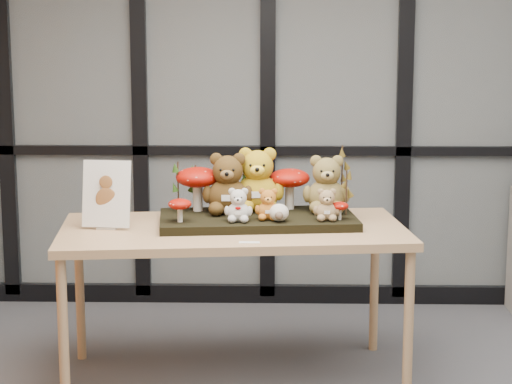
{
  "coord_description": "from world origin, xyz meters",
  "views": [
    {
      "loc": [
        -0.39,
        -3.65,
        1.87
      ],
      "look_at": [
        -0.5,
        1.01,
        1.03
      ],
      "focal_mm": 65.0,
      "sensor_mm": 36.0,
      "label": 1
    }
  ],
  "objects_px": {
    "diorama_tray": "(258,220)",
    "sign_holder": "(106,196)",
    "display_table": "(233,239)",
    "bear_beige_small": "(327,203)",
    "bear_tan_back": "(327,181)",
    "mushroom_front_right": "(340,210)",
    "bear_small_yellow": "(268,202)",
    "mushroom_front_left": "(180,209)",
    "bear_pooh_yellow": "(258,176)",
    "plush_cream_hedgehog": "(279,212)",
    "mushroom_back_right": "(290,187)",
    "bear_white_bow": "(238,203)",
    "bear_brown_medium": "(228,180)",
    "mushroom_back_left": "(198,187)"
  },
  "relations": [
    {
      "from": "diorama_tray",
      "to": "sign_holder",
      "type": "height_order",
      "value": "sign_holder"
    },
    {
      "from": "display_table",
      "to": "bear_beige_small",
      "type": "distance_m",
      "value": 0.52
    },
    {
      "from": "bear_tan_back",
      "to": "mushroom_front_right",
      "type": "distance_m",
      "value": 0.25
    },
    {
      "from": "bear_small_yellow",
      "to": "mushroom_front_left",
      "type": "height_order",
      "value": "bear_small_yellow"
    },
    {
      "from": "diorama_tray",
      "to": "mushroom_front_right",
      "type": "xyz_separation_m",
      "value": [
        0.43,
        -0.09,
        0.07
      ]
    },
    {
      "from": "bear_pooh_yellow",
      "to": "plush_cream_hedgehog",
      "type": "relative_size",
      "value": 3.77
    },
    {
      "from": "bear_tan_back",
      "to": "mushroom_back_right",
      "type": "height_order",
      "value": "bear_tan_back"
    },
    {
      "from": "bear_pooh_yellow",
      "to": "bear_beige_small",
      "type": "relative_size",
      "value": 2.08
    },
    {
      "from": "mushroom_front_left",
      "to": "bear_white_bow",
      "type": "bearing_deg",
      "value": 4.8
    },
    {
      "from": "bear_small_yellow",
      "to": "plush_cream_hedgehog",
      "type": "bearing_deg",
      "value": -45.41
    },
    {
      "from": "bear_beige_small",
      "to": "display_table",
      "type": "bearing_deg",
      "value": 170.81
    },
    {
      "from": "diorama_tray",
      "to": "mushroom_back_right",
      "type": "height_order",
      "value": "mushroom_back_right"
    },
    {
      "from": "bear_brown_medium",
      "to": "bear_beige_small",
      "type": "height_order",
      "value": "bear_brown_medium"
    },
    {
      "from": "mushroom_back_left",
      "to": "bear_tan_back",
      "type": "bearing_deg",
      "value": -0.04
    },
    {
      "from": "display_table",
      "to": "bear_beige_small",
      "type": "relative_size",
      "value": 10.27
    },
    {
      "from": "mushroom_back_right",
      "to": "diorama_tray",
      "type": "bearing_deg",
      "value": -132.26
    },
    {
      "from": "display_table",
      "to": "plush_cream_hedgehog",
      "type": "bearing_deg",
      "value": -20.25
    },
    {
      "from": "mushroom_front_right",
      "to": "plush_cream_hedgehog",
      "type": "bearing_deg",
      "value": -170.93
    },
    {
      "from": "bear_tan_back",
      "to": "mushroom_front_left",
      "type": "bearing_deg",
      "value": -165.42
    },
    {
      "from": "mushroom_back_right",
      "to": "mushroom_front_right",
      "type": "distance_m",
      "value": 0.38
    },
    {
      "from": "bear_white_bow",
      "to": "mushroom_back_right",
      "type": "distance_m",
      "value": 0.43
    },
    {
      "from": "bear_pooh_yellow",
      "to": "sign_holder",
      "type": "distance_m",
      "value": 0.82
    },
    {
      "from": "bear_white_bow",
      "to": "mushroom_front_left",
      "type": "height_order",
      "value": "bear_white_bow"
    },
    {
      "from": "display_table",
      "to": "bear_pooh_yellow",
      "type": "bearing_deg",
      "value": 54.85
    },
    {
      "from": "display_table",
      "to": "mushroom_front_right",
      "type": "height_order",
      "value": "mushroom_front_right"
    },
    {
      "from": "bear_pooh_yellow",
      "to": "bear_white_bow",
      "type": "xyz_separation_m",
      "value": [
        -0.09,
        -0.28,
        -0.09
      ]
    },
    {
      "from": "diorama_tray",
      "to": "bear_brown_medium",
      "type": "xyz_separation_m",
      "value": [
        -0.16,
        0.07,
        0.2
      ]
    },
    {
      "from": "bear_brown_medium",
      "to": "mushroom_back_right",
      "type": "height_order",
      "value": "bear_brown_medium"
    },
    {
      "from": "bear_brown_medium",
      "to": "mushroom_back_left",
      "type": "xyz_separation_m",
      "value": [
        -0.17,
        0.05,
        -0.05
      ]
    },
    {
      "from": "plush_cream_hedgehog",
      "to": "sign_holder",
      "type": "relative_size",
      "value": 0.28
    },
    {
      "from": "bear_brown_medium",
      "to": "sign_holder",
      "type": "xyz_separation_m",
      "value": [
        -0.61,
        -0.2,
        -0.05
      ]
    },
    {
      "from": "diorama_tray",
      "to": "bear_tan_back",
      "type": "bearing_deg",
      "value": 12.18
    },
    {
      "from": "mushroom_back_right",
      "to": "mushroom_front_right",
      "type": "relative_size",
      "value": 2.38
    },
    {
      "from": "bear_beige_small",
      "to": "bear_small_yellow",
      "type": "bearing_deg",
      "value": 171.58
    },
    {
      "from": "bear_brown_medium",
      "to": "mushroom_back_right",
      "type": "bearing_deg",
      "value": 13.17
    },
    {
      "from": "bear_beige_small",
      "to": "bear_pooh_yellow",
      "type": "bearing_deg",
      "value": 139.4
    },
    {
      "from": "plush_cream_hedgehog",
      "to": "mushroom_back_left",
      "type": "height_order",
      "value": "mushroom_back_left"
    },
    {
      "from": "bear_pooh_yellow",
      "to": "bear_tan_back",
      "type": "xyz_separation_m",
      "value": [
        0.37,
        -0.02,
        -0.02
      ]
    },
    {
      "from": "display_table",
      "to": "mushroom_back_right",
      "type": "bearing_deg",
      "value": 35.95
    },
    {
      "from": "display_table",
      "to": "bear_beige_small",
      "type": "xyz_separation_m",
      "value": [
        0.48,
        -0.02,
        0.2
      ]
    },
    {
      "from": "bear_small_yellow",
      "to": "mushroom_front_left",
      "type": "relative_size",
      "value": 1.36
    },
    {
      "from": "bear_brown_medium",
      "to": "mushroom_back_right",
      "type": "distance_m",
      "value": 0.36
    },
    {
      "from": "bear_pooh_yellow",
      "to": "plush_cream_hedgehog",
      "type": "height_order",
      "value": "bear_pooh_yellow"
    },
    {
      "from": "bear_brown_medium",
      "to": "plush_cream_hedgehog",
      "type": "distance_m",
      "value": 0.37
    },
    {
      "from": "mushroom_front_right",
      "to": "bear_beige_small",
      "type": "bearing_deg",
      "value": -167.42
    },
    {
      "from": "bear_tan_back",
      "to": "bear_small_yellow",
      "type": "bearing_deg",
      "value": -151.4
    },
    {
      "from": "bear_pooh_yellow",
      "to": "bear_beige_small",
      "type": "xyz_separation_m",
      "value": [
        0.36,
        -0.25,
        -0.1
      ]
    },
    {
      "from": "mushroom_front_left",
      "to": "bear_beige_small",
      "type": "bearing_deg",
      "value": 4.68
    },
    {
      "from": "diorama_tray",
      "to": "display_table",
      "type": "bearing_deg",
      "value": -153.43
    },
    {
      "from": "bear_white_bow",
      "to": "mushroom_back_right",
      "type": "bearing_deg",
      "value": 44.82
    }
  ]
}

